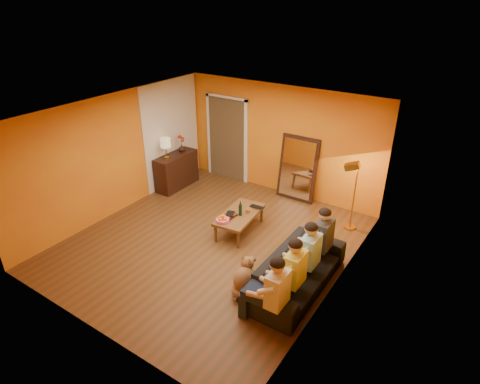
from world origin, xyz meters
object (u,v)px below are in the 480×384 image
Objects in this scene: table_lamp at (166,149)px; person_mid_right at (310,256)px; sofa at (299,271)px; floor_lamp at (354,198)px; person_mid_left at (295,274)px; laptop at (256,208)px; sideboard at (176,171)px; mirror_frame at (298,169)px; tumbler at (248,211)px; coffee_table at (240,222)px; vase at (182,148)px; dog at (245,277)px; wine_bottle at (240,208)px; person_far_right at (323,240)px; person_far_left at (277,294)px.

table_lamp is 0.42× the size of person_mid_right.
floor_lamp reaches higher than sofa.
person_mid_left is 2.41m from laptop.
laptop is (2.66, -0.55, 0.01)m from sideboard.
mirror_frame is 1.25× the size of person_mid_right.
sideboard is at bearing 163.34° from tumbler.
coffee_table is 2.09m from person_mid_right.
table_lamp is at bearing -90.00° from vase.
sofa is 0.91m from dog.
wine_bottle is (-1.84, 1.29, -0.03)m from person_mid_left.
floor_lamp is 1.61m from person_far_right.
person_mid_right is at bearing -21.17° from sideboard.
person_far_left is 3.87× the size of laptop.
laptop is (-0.13, -1.63, -0.33)m from mirror_frame.
person_far_left is 1.00× the size of person_far_right.
mirror_frame is at bearing 74.68° from coffee_table.
mirror_frame is 1.25× the size of coffee_table.
person_far_left reaches higher than sideboard.
person_mid_left is (0.13, -0.45, 0.29)m from sofa.
person_far_right is 3.87× the size of laptop.
sofa is 1.77× the size of coffee_table.
person_far_right reaches higher than vase.
laptop is at bearing -5.32° from table_lamp.
person_far_left is 1.10m from person_mid_right.
person_far_left is at bearing -55.59° from laptop.
dog is (1.11, -1.53, 0.11)m from coffee_table.
sofa is at bearing -19.39° from table_lamp.
coffee_table is at bearing -135.00° from tumbler.
wine_bottle is (2.53, -0.95, 0.15)m from sideboard.
dog is 1.93m from tumbler.
person_mid_right is (0.03, -2.16, -0.11)m from floor_lamp.
person_mid_right reaches higher than dog.
table_lamp is 0.57m from vase.
person_mid_right is (0.13, 0.10, 0.29)m from sofa.
person_far_left and person_far_right have the same top height.
person_far_right is (4.37, -0.84, -0.49)m from table_lamp.
floor_lamp is 3.26m from person_far_left.
person_mid_right is 2.07m from laptop.
table_lamp reaches higher than tumbler.
coffee_table is 6.68× the size of vase.
floor_lamp is at bearing 28.23° from laptop.
sofa is 6.85× the size of laptop.
table_lamp is 1.65× the size of wine_bottle.
wine_bottle is (-1.06, 1.48, 0.25)m from dog.
person_mid_left is at bearing -90.00° from person_far_right.
floor_lamp is 3.02m from dog.
table_lamp is 5.06m from person_far_left.
person_mid_right reaches higher than vase.
floor_lamp reaches higher than table_lamp.
vase reaches higher than sideboard.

